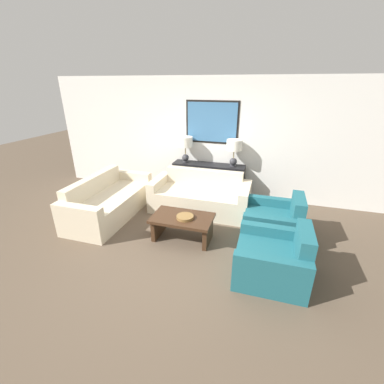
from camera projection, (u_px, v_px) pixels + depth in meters
The scene contains 11 objects.
ground_plane at pixel (175, 251), 4.12m from camera, with size 20.00×20.00×0.00m, color brown.
back_wall at pixel (212, 139), 5.83m from camera, with size 7.85×0.12×2.65m.
console_table at pixel (208, 181), 5.96m from camera, with size 1.63×0.38×0.81m.
table_lamp_left at pixel (185, 144), 5.78m from camera, with size 0.33×0.33×0.59m.
table_lamp_right at pixel (234, 148), 5.49m from camera, with size 0.33×0.33×0.59m.
couch_by_back_wall at pixel (200, 197), 5.38m from camera, with size 2.01×0.90×0.79m.
couch_by_side at pixel (109, 202), 5.17m from camera, with size 0.90×2.01×0.79m.
coffee_table at pixel (182, 223), 4.35m from camera, with size 1.02×0.61×0.43m.
decorative_bowl at pixel (185, 217), 4.24m from camera, with size 0.28×0.28×0.05m.
armchair_near_back_wall at pixel (274, 223), 4.42m from camera, with size 0.94×0.92×0.80m.
armchair_near_camera at pixel (274, 260), 3.50m from camera, with size 0.94×0.92×0.80m.
Camera 1 is at (1.25, -3.19, 2.50)m, focal length 24.00 mm.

